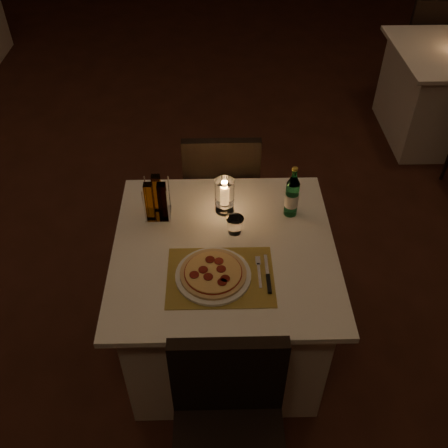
{
  "coord_description": "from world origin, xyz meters",
  "views": [
    {
      "loc": [
        0.13,
        -2.16,
        2.33
      ],
      "look_at": [
        0.17,
        -0.56,
        0.86
      ],
      "focal_mm": 40.0,
      "sensor_mm": 36.0,
      "label": 1
    }
  ],
  "objects_px": {
    "chair_far": "(221,182)",
    "plate": "(213,275)",
    "tumbler": "(235,225)",
    "hurricane_candle": "(225,193)",
    "pizza": "(213,273)",
    "main_table": "(224,298)",
    "water_bottle": "(292,196)",
    "chair_near": "(229,420)"
  },
  "relations": [
    {
      "from": "chair_far",
      "to": "plate",
      "type": "relative_size",
      "value": 2.81
    },
    {
      "from": "pizza",
      "to": "tumbler",
      "type": "distance_m",
      "value": 0.3
    },
    {
      "from": "main_table",
      "to": "hurricane_candle",
      "type": "bearing_deg",
      "value": 88.23
    },
    {
      "from": "pizza",
      "to": "main_table",
      "type": "bearing_deg",
      "value": 74.47
    },
    {
      "from": "main_table",
      "to": "water_bottle",
      "type": "bearing_deg",
      "value": 34.2
    },
    {
      "from": "water_bottle",
      "to": "plate",
      "type": "bearing_deg",
      "value": -133.02
    },
    {
      "from": "main_table",
      "to": "chair_near",
      "type": "distance_m",
      "value": 0.74
    },
    {
      "from": "main_table",
      "to": "hurricane_candle",
      "type": "relative_size",
      "value": 5.58
    },
    {
      "from": "main_table",
      "to": "chair_near",
      "type": "xyz_separation_m",
      "value": [
        0.0,
        -0.71,
        0.18
      ]
    },
    {
      "from": "chair_far",
      "to": "plate",
      "type": "xyz_separation_m",
      "value": [
        -0.05,
        -0.89,
        0.2
      ]
    },
    {
      "from": "chair_far",
      "to": "plate",
      "type": "distance_m",
      "value": 0.92
    },
    {
      "from": "chair_near",
      "to": "tumbler",
      "type": "relative_size",
      "value": 10.98
    },
    {
      "from": "chair_far",
      "to": "tumbler",
      "type": "height_order",
      "value": "chair_far"
    },
    {
      "from": "pizza",
      "to": "water_bottle",
      "type": "height_order",
      "value": "water_bottle"
    },
    {
      "from": "chair_near",
      "to": "plate",
      "type": "bearing_deg",
      "value": 95.35
    },
    {
      "from": "plate",
      "to": "hurricane_candle",
      "type": "height_order",
      "value": "hurricane_candle"
    },
    {
      "from": "main_table",
      "to": "water_bottle",
      "type": "relative_size",
      "value": 3.72
    },
    {
      "from": "main_table",
      "to": "pizza",
      "type": "xyz_separation_m",
      "value": [
        -0.05,
        -0.18,
        0.39
      ]
    },
    {
      "from": "hurricane_candle",
      "to": "plate",
      "type": "bearing_deg",
      "value": -97.66
    },
    {
      "from": "main_table",
      "to": "pizza",
      "type": "distance_m",
      "value": 0.44
    },
    {
      "from": "pizza",
      "to": "hurricane_candle",
      "type": "relative_size",
      "value": 1.56
    },
    {
      "from": "chair_near",
      "to": "pizza",
      "type": "bearing_deg",
      "value": 95.35
    },
    {
      "from": "chair_far",
      "to": "hurricane_candle",
      "type": "xyz_separation_m",
      "value": [
        0.01,
        -0.47,
        0.3
      ]
    },
    {
      "from": "main_table",
      "to": "chair_far",
      "type": "bearing_deg",
      "value": 90.0
    },
    {
      "from": "pizza",
      "to": "tumbler",
      "type": "relative_size",
      "value": 3.41
    },
    {
      "from": "main_table",
      "to": "chair_near",
      "type": "height_order",
      "value": "chair_near"
    },
    {
      "from": "water_bottle",
      "to": "tumbler",
      "type": "bearing_deg",
      "value": -155.71
    },
    {
      "from": "hurricane_candle",
      "to": "chair_near",
      "type": "bearing_deg",
      "value": -90.46
    },
    {
      "from": "water_bottle",
      "to": "hurricane_candle",
      "type": "relative_size",
      "value": 1.5
    },
    {
      "from": "chair_near",
      "to": "pizza",
      "type": "distance_m",
      "value": 0.58
    },
    {
      "from": "tumbler",
      "to": "plate",
      "type": "bearing_deg",
      "value": -110.11
    },
    {
      "from": "tumbler",
      "to": "water_bottle",
      "type": "distance_m",
      "value": 0.3
    },
    {
      "from": "plate",
      "to": "water_bottle",
      "type": "distance_m",
      "value": 0.55
    },
    {
      "from": "plate",
      "to": "pizza",
      "type": "distance_m",
      "value": 0.02
    },
    {
      "from": "tumbler",
      "to": "water_bottle",
      "type": "relative_size",
      "value": 0.3
    },
    {
      "from": "water_bottle",
      "to": "hurricane_candle",
      "type": "bearing_deg",
      "value": 174.59
    },
    {
      "from": "chair_far",
      "to": "plate",
      "type": "bearing_deg",
      "value": -93.2
    },
    {
      "from": "pizza",
      "to": "tumbler",
      "type": "height_order",
      "value": "tumbler"
    },
    {
      "from": "pizza",
      "to": "hurricane_candle",
      "type": "xyz_separation_m",
      "value": [
        0.06,
        0.43,
        0.08
      ]
    },
    {
      "from": "hurricane_candle",
      "to": "pizza",
      "type": "bearing_deg",
      "value": -97.67
    },
    {
      "from": "chair_far",
      "to": "tumbler",
      "type": "distance_m",
      "value": 0.66
    },
    {
      "from": "chair_far",
      "to": "pizza",
      "type": "xyz_separation_m",
      "value": [
        -0.05,
        -0.89,
        0.22
      ]
    }
  ]
}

